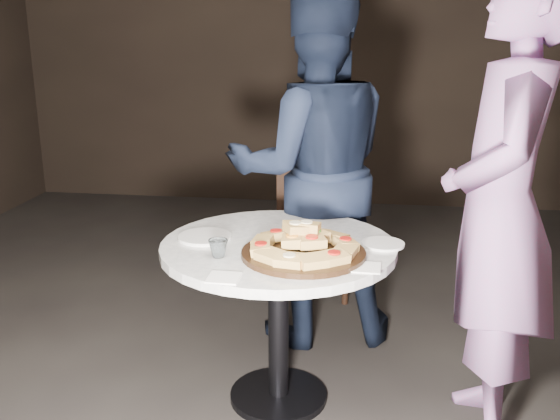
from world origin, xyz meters
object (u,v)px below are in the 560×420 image
serving_board (303,253)px  diner_teal (501,212)px  water_glass (218,248)px  diner_navy (313,170)px  chair_far (318,211)px  table (278,274)px  focaccia_pile (303,242)px

serving_board → diner_teal: 0.77m
water_glass → diner_teal: diner_teal is taller
water_glass → diner_navy: size_ratio=0.04×
water_glass → chair_far: size_ratio=0.08×
water_glass → diner_teal: 1.09m
diner_navy → diner_teal: diner_teal is taller
table → diner_teal: size_ratio=0.59×
serving_board → chair_far: bearing=91.9°
serving_board → diner_navy: diner_navy is taller
water_glass → focaccia_pile: bearing=10.0°
table → serving_board: (0.12, -0.14, 0.15)m
chair_far → diner_navy: 0.63m
diner_teal → water_glass: bearing=-77.1°
diner_navy → diner_teal: 1.09m
focaccia_pile → water_glass: 0.34m
table → diner_navy: size_ratio=0.61×
serving_board → table: bearing=130.1°
focaccia_pile → diner_teal: size_ratio=0.23×
table → serving_board: serving_board is taller
serving_board → focaccia_pile: bearing=117.6°
water_glass → diner_navy: (0.30, 0.86, 0.13)m
table → diner_teal: 0.93m
diner_teal → diner_navy: bearing=-126.6°
focaccia_pile → diner_navy: size_ratio=0.24×
serving_board → focaccia_pile: size_ratio=1.12×
chair_far → table: bearing=90.9°
table → water_glass: bearing=-136.7°
serving_board → chair_far: size_ratio=0.52×
diner_navy → chair_far: bearing=-103.2°
serving_board → water_glass: (-0.33, -0.06, 0.03)m
serving_board → focaccia_pile: focaccia_pile is taller
table → diner_navy: bearing=82.7°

